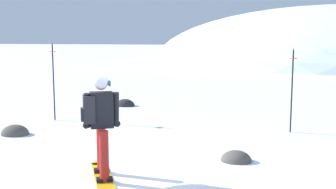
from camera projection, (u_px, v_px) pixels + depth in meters
ground_plane at (137, 172)px, 7.03m from camera, size 300.00×300.00×0.00m
ridge_peak_main at (333, 62)px, 39.82m from camera, size 34.82×31.34×10.84m
snowboarder_main at (100, 123)px, 6.60m from camera, size 1.07×1.63×1.71m
piste_marker_near at (53, 76)px, 11.35m from camera, size 0.20×0.20×2.17m
piste_marker_far at (292, 85)px, 9.88m from camera, size 0.20×0.20×2.06m
rock_dark at (15, 135)px, 9.78m from camera, size 0.68×0.58×0.48m
rock_mid at (125, 106)px, 13.97m from camera, size 0.67×0.57×0.47m
rock_small at (236, 161)px, 7.65m from camera, size 0.58×0.50×0.41m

